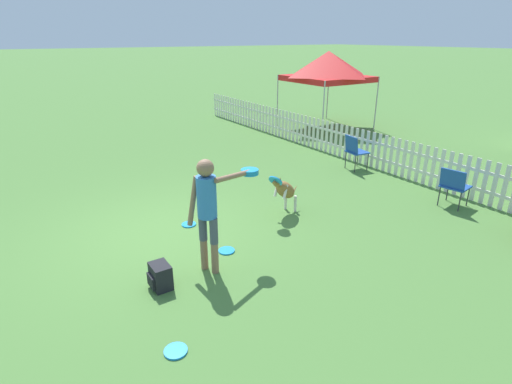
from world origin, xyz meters
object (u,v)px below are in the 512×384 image
at_px(leaping_dog, 285,190).
at_px(frisbee_near_handler, 157,268).
at_px(handler_person, 210,202).
at_px(folding_chair_center, 355,149).
at_px(frisbee_midfield, 176,351).
at_px(folding_chair_blue_left, 454,184).
at_px(canopy_tent_main, 328,66).
at_px(frisbee_near_dog, 189,224).
at_px(backpack_on_grass, 160,276).
at_px(frisbee_far_scatter, 227,251).

bearing_deg(leaping_dog, frisbee_near_handler, 75.25).
bearing_deg(leaping_dog, handler_person, 90.32).
bearing_deg(handler_person, folding_chair_center, 88.28).
relative_size(frisbee_midfield, folding_chair_center, 0.29).
height_order(folding_chair_blue_left, canopy_tent_main, canopy_tent_main).
xyz_separation_m(leaping_dog, canopy_tent_main, (-5.58, 6.13, 1.71)).
bearing_deg(canopy_tent_main, leaping_dog, -47.66).
bearing_deg(frisbee_midfield, frisbee_near_dog, 153.15).
relative_size(leaping_dog, frisbee_near_dog, 3.75).
relative_size(frisbee_near_dog, folding_chair_blue_left, 0.32).
height_order(backpack_on_grass, folding_chair_center, folding_chair_center).
bearing_deg(leaping_dog, frisbee_midfield, 100.41).
xyz_separation_m(frisbee_near_dog, canopy_tent_main, (-4.97, 7.88, 2.23)).
bearing_deg(frisbee_far_scatter, canopy_tent_main, 128.64).
distance_m(folding_chair_blue_left, folding_chair_center, 2.85).
distance_m(handler_person, frisbee_midfield, 2.04).
bearing_deg(folding_chair_blue_left, folding_chair_center, -12.31).
xyz_separation_m(backpack_on_grass, canopy_tent_main, (-6.58, 9.02, 2.07)).
relative_size(leaping_dog, backpack_on_grass, 2.77).
relative_size(leaping_dog, frisbee_far_scatter, 3.75).
bearing_deg(folding_chair_center, backpack_on_grass, 118.10).
height_order(frisbee_near_handler, frisbee_far_scatter, same).
xyz_separation_m(handler_person, frisbee_near_handler, (-0.48, -0.71, -1.09)).
relative_size(frisbee_near_handler, canopy_tent_main, 0.10).
height_order(leaping_dog, folding_chair_blue_left, leaping_dog).
xyz_separation_m(frisbee_far_scatter, canopy_tent_main, (-6.21, 7.77, 2.23)).
height_order(frisbee_near_dog, folding_chair_center, folding_chair_center).
bearing_deg(canopy_tent_main, folding_chair_blue_left, -22.95).
bearing_deg(folding_chair_center, leaping_dog, 119.38).
bearing_deg(canopy_tent_main, backpack_on_grass, -53.89).
bearing_deg(frisbee_near_dog, backpack_on_grass, -35.43).
height_order(frisbee_far_scatter, backpack_on_grass, backpack_on_grass).
bearing_deg(frisbee_midfield, handler_person, 138.65).
distance_m(leaping_dog, frisbee_midfield, 3.96).
height_order(frisbee_midfield, frisbee_far_scatter, same).
bearing_deg(frisbee_near_dog, frisbee_near_handler, -42.92).
height_order(handler_person, folding_chair_center, handler_person).
height_order(handler_person, backpack_on_grass, handler_person).
relative_size(handler_person, frisbee_far_scatter, 6.52).
bearing_deg(canopy_tent_main, handler_person, -51.35).
distance_m(frisbee_near_handler, backpack_on_grass, 0.55).
bearing_deg(backpack_on_grass, handler_person, 91.97).
bearing_deg(folding_chair_blue_left, frisbee_near_dog, 56.50).
xyz_separation_m(frisbee_far_scatter, backpack_on_grass, (0.37, -1.25, 0.17)).
relative_size(frisbee_midfield, canopy_tent_main, 0.10).
bearing_deg(leaping_dog, frisbee_near_dog, 45.97).
bearing_deg(frisbee_midfield, frisbee_far_scatter, 136.26).
distance_m(backpack_on_grass, folding_chair_blue_left, 6.03).
relative_size(leaping_dog, folding_chair_blue_left, 1.20).
distance_m(frisbee_near_handler, folding_chair_blue_left, 5.99).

